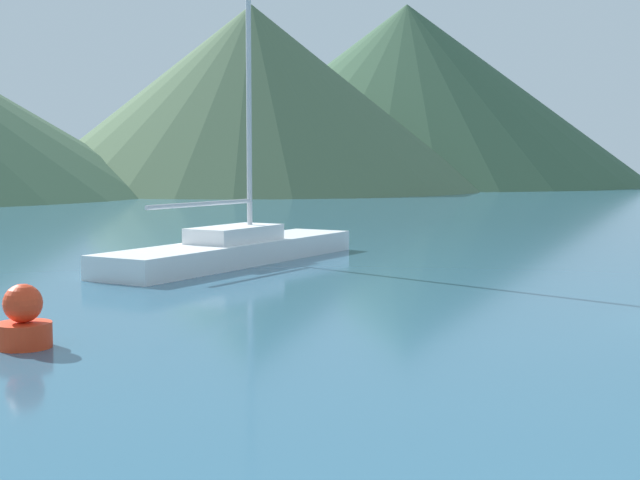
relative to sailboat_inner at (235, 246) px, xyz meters
name	(u,v)px	position (x,y,z in m)	size (l,w,h in m)	color
sailboat_inner	(235,246)	(0.00, 0.00, 0.00)	(7.33, 6.04, 9.00)	white
buoy_marker	(23,321)	(-5.23, -7.76, -0.05)	(0.69, 0.69, 0.80)	red
hill_east	(252,98)	(17.02, 48.65, 6.93)	(36.56, 36.56, 14.62)	#4C6647
hill_far_east	(406,95)	(36.60, 59.01, 8.42)	(46.73, 46.73, 17.59)	#38563D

